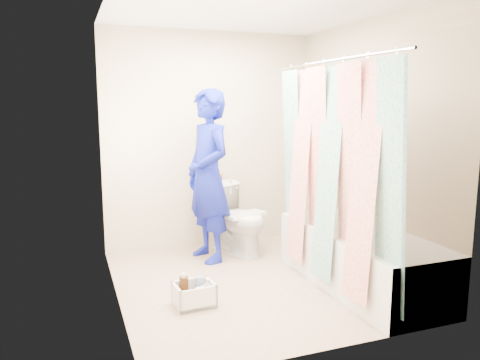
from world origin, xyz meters
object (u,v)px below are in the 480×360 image
object	(u,v)px
plumber	(208,176)
toilet	(238,219)
cleaning_caddy	(195,295)
bathtub	(360,257)

from	to	relation	value
plumber	toilet	bearing A→B (deg)	95.43
plumber	cleaning_caddy	size ratio (longest dim) A/B	5.37
bathtub	cleaning_caddy	xyz separation A→B (m)	(-1.48, 0.10, -0.18)
bathtub	toilet	xyz separation A→B (m)	(-0.68, 1.28, 0.11)
bathtub	plumber	world-z (taller)	plumber
bathtub	plumber	size ratio (longest dim) A/B	1.00
toilet	plumber	size ratio (longest dim) A/B	0.43
cleaning_caddy	plumber	bearing A→B (deg)	63.97
bathtub	cleaning_caddy	bearing A→B (deg)	176.06
toilet	plumber	world-z (taller)	plumber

